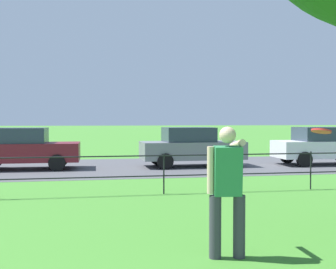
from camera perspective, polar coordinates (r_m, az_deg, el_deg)
street_strip at (r=16.92m, az=-10.89°, el=-4.30°), size 80.00×7.10×0.01m
park_fence at (r=10.53m, az=-11.17°, el=-4.41°), size 35.39×0.04×1.00m
person_thrower at (r=5.79m, az=7.79°, el=-6.88°), size 0.58×0.75×1.74m
frisbee at (r=6.30m, az=19.54°, el=0.43°), size 0.38×0.38×0.09m
car_maroon_left at (r=16.87m, az=-18.51°, el=-1.75°), size 4.03×1.87×1.54m
car_grey_center at (r=17.04m, az=3.08°, el=-1.62°), size 4.03×1.87×1.54m
car_white_far_left at (r=18.83m, az=19.78°, el=-1.39°), size 4.06×1.94×1.54m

